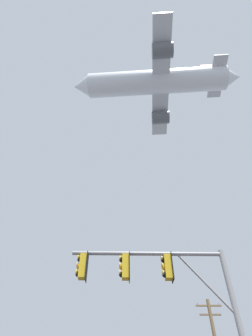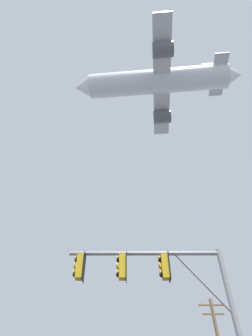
% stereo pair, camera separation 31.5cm
% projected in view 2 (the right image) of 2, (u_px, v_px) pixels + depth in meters
% --- Properties ---
extents(signal_pole_near, '(5.84, 0.50, 6.57)m').
position_uv_depth(signal_pole_near, '(165.00, 290.00, 9.54)').
color(signal_pole_near, gray).
rests_on(signal_pole_near, ground).
extents(airplane, '(27.65, 21.37, 7.54)m').
position_uv_depth(airplane, '(158.00, 82.00, 45.03)').
color(airplane, white).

